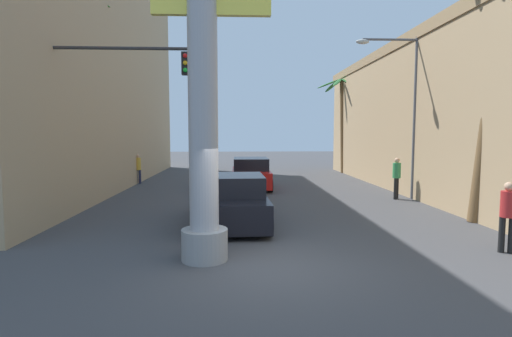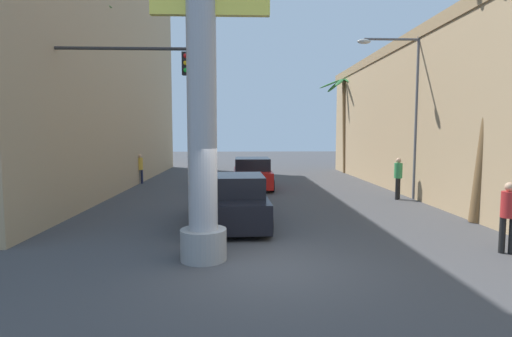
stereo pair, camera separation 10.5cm
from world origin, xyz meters
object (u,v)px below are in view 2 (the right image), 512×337
street_lamp (407,101)px  palm_tree_mid_left (80,65)px  car_far (252,174)px  palm_tree_near_right (494,67)px  car_lead (233,201)px  pedestrian_far_left (140,166)px  pedestrian_by_sign (508,212)px  neon_sign_pole (201,23)px  palm_tree_far_right (344,110)px  palm_tree_near_left (13,28)px  pedestrian_mid_right (398,175)px  traffic_light_mast (90,96)px

street_lamp → palm_tree_mid_left: 14.25m
car_far → palm_tree_near_right: bearing=-50.0°
palm_tree_near_right → palm_tree_mid_left: (-14.80, 6.03, 0.97)m
car_lead → palm_tree_mid_left: 10.26m
pedestrian_far_left → pedestrian_by_sign: (11.94, -13.60, 0.02)m
neon_sign_pole → palm_tree_near_right: bearing=21.2°
neon_sign_pole → palm_tree_far_right: size_ratio=1.59×
street_lamp → palm_tree_near_right: 4.74m
neon_sign_pole → palm_tree_far_right: bearing=67.3°
palm_tree_near_left → pedestrian_mid_right: bearing=20.1°
pedestrian_mid_right → pedestrian_by_sign: bearing=-93.5°
traffic_light_mast → palm_tree_far_right: 19.73m
palm_tree_far_right → pedestrian_by_sign: 19.73m
palm_tree_near_right → pedestrian_far_left: (-13.41, 10.48, -3.89)m
palm_tree_mid_left → car_lead: bearing=-40.1°
palm_tree_near_right → street_lamp: bearing=98.6°
car_lead → palm_tree_near_right: size_ratio=0.59×
palm_tree_near_right → palm_tree_far_right: bearing=91.3°
street_lamp → car_lead: 9.18m
palm_tree_mid_left → pedestrian_far_left: size_ratio=5.40×
traffic_light_mast → pedestrian_far_left: 10.32m
car_lead → pedestrian_mid_right: bearing=31.7°
traffic_light_mast → pedestrian_far_left: (-0.97, 9.82, -3.02)m
palm_tree_far_right → traffic_light_mast: bearing=-127.7°
palm_tree_mid_left → palm_tree_far_right: size_ratio=1.35×
palm_tree_near_left → pedestrian_mid_right: 14.82m
palm_tree_mid_left → palm_tree_far_right: palm_tree_mid_left is taller
car_lead → car_far: 8.24m
palm_tree_near_left → pedestrian_mid_right: size_ratio=5.29×
neon_sign_pole → palm_tree_near_left: bearing=151.0°
traffic_light_mast → palm_tree_near_left: size_ratio=0.61×
neon_sign_pole → pedestrian_by_sign: (7.10, 0.20, -4.18)m
palm_tree_far_right → pedestrian_by_sign: bearing=-93.3°
street_lamp → palm_tree_mid_left: (-14.09, 1.38, 1.62)m
palm_tree_far_right → pedestrian_by_sign: palm_tree_far_right is taller
car_lead → palm_tree_near_right: bearing=-2.1°
car_far → palm_tree_far_right: bearing=49.0°
street_lamp → palm_tree_near_left: palm_tree_near_left is taller
palm_tree_mid_left → pedestrian_by_sign: (13.33, -9.15, -4.83)m
car_far → neon_sign_pole: bearing=-96.9°
street_lamp → traffic_light_mast: (-11.73, -3.98, -0.21)m
car_far → pedestrian_far_left: pedestrian_far_left is taller
neon_sign_pole → palm_tree_mid_left: 11.25m
street_lamp → pedestrian_by_sign: size_ratio=4.06×
palm_tree_near_left → palm_tree_near_right: bearing=0.8°
palm_tree_mid_left → pedestrian_mid_right: 14.67m
traffic_light_mast → car_lead: (4.44, -0.37, -3.29)m
car_lead → car_far: same height
car_far → pedestrian_mid_right: (6.14, -3.87, 0.31)m
traffic_light_mast → palm_tree_far_right: size_ratio=0.86×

